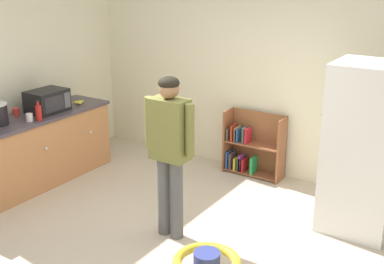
{
  "coord_description": "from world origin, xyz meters",
  "views": [
    {
      "loc": [
        2.65,
        -3.48,
        2.66
      ],
      "look_at": [
        -0.01,
        0.65,
        1.01
      ],
      "focal_mm": 46.35,
      "sensor_mm": 36.0,
      "label": 1
    }
  ],
  "objects_px": {
    "red_cup": "(16,112)",
    "banana_bunch": "(80,102)",
    "microwave": "(47,101)",
    "white_cup": "(29,117)",
    "refrigerator": "(363,149)",
    "standing_person": "(169,144)",
    "kitchen_counter": "(30,152)",
    "bookshelf": "(251,148)",
    "ketchup_bottle": "(39,112)"
  },
  "relations": [
    {
      "from": "standing_person",
      "to": "ketchup_bottle",
      "type": "distance_m",
      "value": 1.97
    },
    {
      "from": "standing_person",
      "to": "microwave",
      "type": "xyz_separation_m",
      "value": [
        -2.17,
        0.39,
        0.03
      ]
    },
    {
      "from": "banana_bunch",
      "to": "white_cup",
      "type": "xyz_separation_m",
      "value": [
        0.05,
        -0.89,
        0.02
      ]
    },
    {
      "from": "ketchup_bottle",
      "to": "white_cup",
      "type": "relative_size",
      "value": 2.59
    },
    {
      "from": "bookshelf",
      "to": "red_cup",
      "type": "height_order",
      "value": "red_cup"
    },
    {
      "from": "kitchen_counter",
      "to": "standing_person",
      "type": "distance_m",
      "value": 2.27
    },
    {
      "from": "refrigerator",
      "to": "red_cup",
      "type": "height_order",
      "value": "refrigerator"
    },
    {
      "from": "microwave",
      "to": "banana_bunch",
      "type": "relative_size",
      "value": 3.03
    },
    {
      "from": "banana_bunch",
      "to": "ketchup_bottle",
      "type": "height_order",
      "value": "ketchup_bottle"
    },
    {
      "from": "red_cup",
      "to": "banana_bunch",
      "type": "bearing_deg",
      "value": 71.71
    },
    {
      "from": "white_cup",
      "to": "ketchup_bottle",
      "type": "bearing_deg",
      "value": 49.4
    },
    {
      "from": "refrigerator",
      "to": "standing_person",
      "type": "distance_m",
      "value": 1.98
    },
    {
      "from": "red_cup",
      "to": "refrigerator",
      "type": "bearing_deg",
      "value": 16.37
    },
    {
      "from": "bookshelf",
      "to": "standing_person",
      "type": "distance_m",
      "value": 2.02
    },
    {
      "from": "refrigerator",
      "to": "bookshelf",
      "type": "height_order",
      "value": "refrigerator"
    },
    {
      "from": "microwave",
      "to": "white_cup",
      "type": "relative_size",
      "value": 5.05
    },
    {
      "from": "bookshelf",
      "to": "ketchup_bottle",
      "type": "distance_m",
      "value": 2.75
    },
    {
      "from": "kitchen_counter",
      "to": "red_cup",
      "type": "relative_size",
      "value": 24.49
    },
    {
      "from": "kitchen_counter",
      "to": "white_cup",
      "type": "relative_size",
      "value": 24.49
    },
    {
      "from": "white_cup",
      "to": "refrigerator",
      "type": "bearing_deg",
      "value": 18.72
    },
    {
      "from": "banana_bunch",
      "to": "refrigerator",
      "type": "bearing_deg",
      "value": 5.23
    },
    {
      "from": "bookshelf",
      "to": "banana_bunch",
      "type": "distance_m",
      "value": 2.38
    },
    {
      "from": "refrigerator",
      "to": "white_cup",
      "type": "xyz_separation_m",
      "value": [
        -3.6,
        -1.22,
        0.06
      ]
    },
    {
      "from": "ketchup_bottle",
      "to": "refrigerator",
      "type": "bearing_deg",
      "value": 17.84
    },
    {
      "from": "bookshelf",
      "to": "white_cup",
      "type": "bearing_deg",
      "value": -136.17
    },
    {
      "from": "kitchen_counter",
      "to": "refrigerator",
      "type": "bearing_deg",
      "value": 17.08
    },
    {
      "from": "kitchen_counter",
      "to": "white_cup",
      "type": "xyz_separation_m",
      "value": [
        0.16,
        -0.07,
        0.5
      ]
    },
    {
      "from": "red_cup",
      "to": "standing_person",
      "type": "bearing_deg",
      "value": -1.34
    },
    {
      "from": "microwave",
      "to": "banana_bunch",
      "type": "height_order",
      "value": "microwave"
    },
    {
      "from": "red_cup",
      "to": "white_cup",
      "type": "height_order",
      "value": "same"
    },
    {
      "from": "refrigerator",
      "to": "banana_bunch",
      "type": "relative_size",
      "value": 11.24
    },
    {
      "from": "standing_person",
      "to": "ketchup_bottle",
      "type": "height_order",
      "value": "standing_person"
    },
    {
      "from": "standing_person",
      "to": "white_cup",
      "type": "relative_size",
      "value": 17.7
    },
    {
      "from": "refrigerator",
      "to": "banana_bunch",
      "type": "height_order",
      "value": "refrigerator"
    },
    {
      "from": "refrigerator",
      "to": "red_cup",
      "type": "distance_m",
      "value": 4.1
    },
    {
      "from": "bookshelf",
      "to": "white_cup",
      "type": "relative_size",
      "value": 8.95
    },
    {
      "from": "standing_person",
      "to": "bookshelf",
      "type": "bearing_deg",
      "value": 90.99
    },
    {
      "from": "refrigerator",
      "to": "red_cup",
      "type": "xyz_separation_m",
      "value": [
        -3.93,
        -1.15,
        0.06
      ]
    },
    {
      "from": "refrigerator",
      "to": "standing_person",
      "type": "xyz_separation_m",
      "value": [
        -1.56,
        -1.21,
        0.12
      ]
    },
    {
      "from": "microwave",
      "to": "white_cup",
      "type": "bearing_deg",
      "value": -71.81
    },
    {
      "from": "refrigerator",
      "to": "bookshelf",
      "type": "xyz_separation_m",
      "value": [
        -1.6,
        0.71,
        -0.53
      ]
    },
    {
      "from": "standing_person",
      "to": "banana_bunch",
      "type": "relative_size",
      "value": 10.62
    },
    {
      "from": "kitchen_counter",
      "to": "microwave",
      "type": "relative_size",
      "value": 4.85
    },
    {
      "from": "refrigerator",
      "to": "microwave",
      "type": "height_order",
      "value": "refrigerator"
    },
    {
      "from": "banana_bunch",
      "to": "white_cup",
      "type": "distance_m",
      "value": 0.89
    },
    {
      "from": "kitchen_counter",
      "to": "banana_bunch",
      "type": "xyz_separation_m",
      "value": [
        0.1,
        0.82,
        0.48
      ]
    },
    {
      "from": "microwave",
      "to": "ketchup_bottle",
      "type": "distance_m",
      "value": 0.38
    },
    {
      "from": "banana_bunch",
      "to": "red_cup",
      "type": "xyz_separation_m",
      "value": [
        -0.27,
        -0.82,
        0.02
      ]
    },
    {
      "from": "bookshelf",
      "to": "red_cup",
      "type": "distance_m",
      "value": 3.04
    },
    {
      "from": "refrigerator",
      "to": "white_cup",
      "type": "relative_size",
      "value": 18.74
    }
  ]
}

